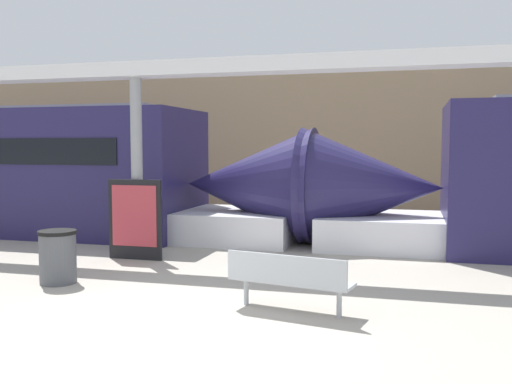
{
  "coord_description": "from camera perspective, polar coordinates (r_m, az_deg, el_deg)",
  "views": [
    {
      "loc": [
        2.91,
        -5.95,
        2.2
      ],
      "look_at": [
        0.26,
        3.74,
        1.4
      ],
      "focal_mm": 40.0,
      "sensor_mm": 36.0,
      "label": 1
    }
  ],
  "objects": [
    {
      "name": "poster_board",
      "position": [
        11.35,
        -12.01,
        -2.68
      ],
      "size": [
        1.11,
        0.07,
        1.56
      ],
      "color": "black",
      "rests_on": "ground_plane"
    },
    {
      "name": "support_column_near",
      "position": [
        11.43,
        -11.83,
        2.29
      ],
      "size": [
        0.23,
        0.23,
        3.54
      ],
      "primitive_type": "cylinder",
      "color": "gray",
      "rests_on": "ground_plane"
    },
    {
      "name": "trash_bin",
      "position": [
        9.77,
        -19.21,
        -6.13
      ],
      "size": [
        0.61,
        0.61,
        0.86
      ],
      "color": "#4C4F54",
      "rests_on": "ground_plane"
    },
    {
      "name": "bench_near",
      "position": [
        7.62,
        3.28,
        -8.51
      ],
      "size": [
        1.74,
        0.76,
        0.79
      ],
      "rotation": [
        0.0,
        0.0,
        -0.2
      ],
      "color": "#ADB2B7",
      "rests_on": "ground_plane"
    },
    {
      "name": "canopy_beam",
      "position": [
        11.52,
        -11.98,
        11.82
      ],
      "size": [
        28.0,
        0.6,
        0.28
      ],
      "primitive_type": "cube",
      "color": "silver",
      "rests_on": "support_column_near"
    },
    {
      "name": "station_wall",
      "position": [
        18.5,
        6.23,
        5.45
      ],
      "size": [
        56.0,
        0.2,
        5.0
      ],
      "primitive_type": "cube",
      "color": "#9E8460",
      "rests_on": "ground_plane"
    },
    {
      "name": "ground_plane",
      "position": [
        6.98,
        -10.54,
        -13.9
      ],
      "size": [
        60.0,
        60.0,
        0.0
      ],
      "primitive_type": "plane",
      "color": "#A8A093"
    }
  ]
}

